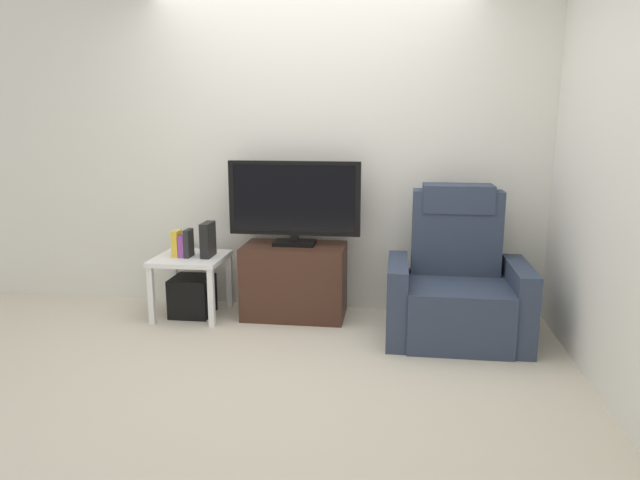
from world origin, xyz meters
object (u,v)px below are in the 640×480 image
object	(u,v)px
side_table	(191,266)
book_leftmost	(177,244)
subwoofer_box	(192,296)
recliner_armchair	(456,286)
book_rightmost	(189,243)
game_console	(208,240)
book_middle	(183,246)
tv_stand	(295,281)
television	(294,201)

from	to	relation	value
side_table	book_leftmost	size ratio (longest dim) A/B	2.61
side_table	subwoofer_box	bearing A→B (deg)	0.00
recliner_armchair	book_rightmost	size ratio (longest dim) A/B	4.93
recliner_armchair	game_console	distance (m)	1.93
subwoofer_box	book_rightmost	world-z (taller)	book_rightmost
side_table	game_console	world-z (taller)	game_console
book_middle	book_rightmost	distance (m)	0.05
book_middle	book_rightmost	size ratio (longest dim) A/B	0.78
subwoofer_box	game_console	xyz separation A→B (m)	(0.14, 0.01, 0.47)
tv_stand	recliner_armchair	world-z (taller)	recliner_armchair
tv_stand	game_console	world-z (taller)	game_console
game_console	subwoofer_box	bearing A→B (deg)	-176.05
recliner_armchair	book_middle	distance (m)	2.11
book_leftmost	book_middle	distance (m)	0.06
side_table	tv_stand	bearing A→B (deg)	5.86
recliner_armchair	game_console	xyz separation A→B (m)	(-1.90, 0.19, 0.25)
recliner_armchair	book_middle	bearing A→B (deg)	174.30
tv_stand	book_rightmost	bearing A→B (deg)	-172.78
book_leftmost	game_console	xyz separation A→B (m)	(0.24, 0.03, 0.03)
game_console	book_rightmost	bearing A→B (deg)	-168.52
tv_stand	recliner_armchair	distance (m)	1.26
recliner_armchair	subwoofer_box	size ratio (longest dim) A/B	3.47
book_middle	television	bearing A→B (deg)	8.06
book_rightmost	game_console	bearing A→B (deg)	11.48
book_rightmost	game_console	distance (m)	0.15
tv_stand	side_table	distance (m)	0.83
tv_stand	recliner_armchair	bearing A→B (deg)	-12.34
book_middle	tv_stand	bearing A→B (deg)	6.85
book_leftmost	game_console	world-z (taller)	game_console
tv_stand	side_table	bearing A→B (deg)	-174.14
book_rightmost	book_leftmost	bearing A→B (deg)	180.00
book_leftmost	book_middle	bearing A→B (deg)	0.00
tv_stand	television	distance (m)	0.64
book_leftmost	game_console	distance (m)	0.25
tv_stand	book_middle	world-z (taller)	book_middle
television	side_table	xyz separation A→B (m)	(-0.82, -0.10, -0.52)
television	game_console	world-z (taller)	television
television	game_console	xyz separation A→B (m)	(-0.67, -0.09, -0.31)
subwoofer_box	book_middle	xyz separation A→B (m)	(-0.05, -0.02, 0.41)
tv_stand	book_middle	size ratio (longest dim) A/B	4.67
subwoofer_box	television	bearing A→B (deg)	7.16
tv_stand	side_table	world-z (taller)	tv_stand
subwoofer_box	book_rightmost	distance (m)	0.44
book_leftmost	game_console	bearing A→B (deg)	6.98
recliner_armchair	game_console	bearing A→B (deg)	172.95
television	side_table	bearing A→B (deg)	-172.84
television	subwoofer_box	world-z (taller)	television
book_middle	book_rightmost	xyz separation A→B (m)	(0.05, 0.00, 0.02)
side_table	game_console	bearing A→B (deg)	3.95
book_leftmost	book_middle	size ratio (longest dim) A/B	1.21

